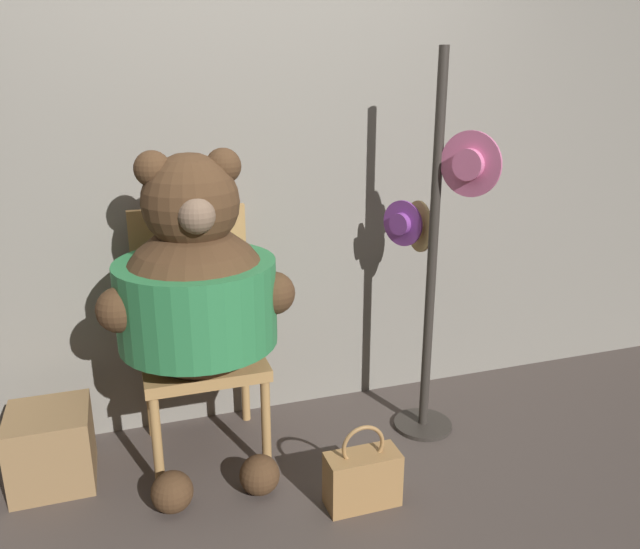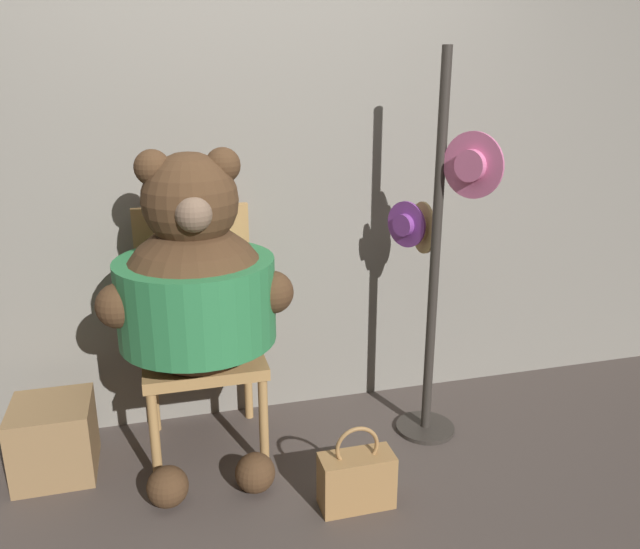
{
  "view_description": "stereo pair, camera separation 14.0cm",
  "coord_description": "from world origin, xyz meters",
  "px_view_note": "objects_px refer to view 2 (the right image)",
  "views": [
    {
      "loc": [
        -0.53,
        -2.07,
        1.64
      ],
      "look_at": [
        0.26,
        0.33,
        0.83
      ],
      "focal_mm": 35.0,
      "sensor_mm": 36.0,
      "label": 1
    },
    {
      "loc": [
        -0.4,
        -2.11,
        1.64
      ],
      "look_at": [
        0.26,
        0.33,
        0.83
      ],
      "focal_mm": 35.0,
      "sensor_mm": 36.0,
      "label": 2
    }
  ],
  "objects_px": {
    "teddy_bear": "(196,290)",
    "handbag_on_ground": "(357,479)",
    "hat_display_rack": "(435,259)",
    "chair": "(199,325)"
  },
  "relations": [
    {
      "from": "hat_display_rack",
      "to": "handbag_on_ground",
      "type": "xyz_separation_m",
      "value": [
        -0.5,
        -0.45,
        -0.74
      ]
    },
    {
      "from": "teddy_bear",
      "to": "handbag_on_ground",
      "type": "distance_m",
      "value": 0.99
    },
    {
      "from": "chair",
      "to": "hat_display_rack",
      "type": "relative_size",
      "value": 0.62
    },
    {
      "from": "teddy_bear",
      "to": "hat_display_rack",
      "type": "distance_m",
      "value": 1.05
    },
    {
      "from": "hat_display_rack",
      "to": "handbag_on_ground",
      "type": "height_order",
      "value": "hat_display_rack"
    },
    {
      "from": "teddy_bear",
      "to": "hat_display_rack",
      "type": "xyz_separation_m",
      "value": [
        1.05,
        -0.02,
        0.06
      ]
    },
    {
      "from": "chair",
      "to": "teddy_bear",
      "type": "xyz_separation_m",
      "value": [
        -0.01,
        -0.18,
        0.23
      ]
    },
    {
      "from": "teddy_bear",
      "to": "handbag_on_ground",
      "type": "xyz_separation_m",
      "value": [
        0.55,
        -0.47,
        -0.68
      ]
    },
    {
      "from": "chair",
      "to": "handbag_on_ground",
      "type": "relative_size",
      "value": 3.07
    },
    {
      "from": "handbag_on_ground",
      "to": "hat_display_rack",
      "type": "bearing_deg",
      "value": 42.05
    }
  ]
}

